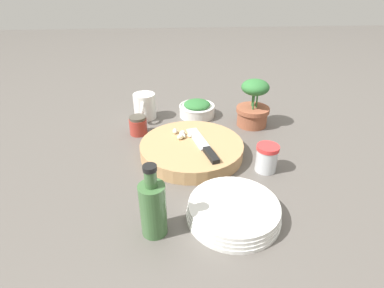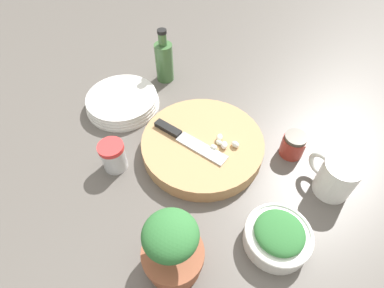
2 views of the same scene
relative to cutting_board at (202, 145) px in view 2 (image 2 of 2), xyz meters
name	(u,v)px [view 2 (image 2 of 2)]	position (x,y,z in m)	size (l,w,h in m)	color
ground_plane	(185,149)	(0.03, 0.03, -0.02)	(5.00, 5.00, 0.00)	#56514C
cutting_board	(202,145)	(0.00, 0.00, 0.00)	(0.32, 0.32, 0.04)	tan
chef_knife	(185,138)	(0.03, 0.03, 0.03)	(0.22, 0.08, 0.01)	black
garlic_cloves	(224,143)	(-0.05, -0.03, 0.03)	(0.07, 0.06, 0.02)	silver
herb_bowl	(278,236)	(-0.29, 0.04, 0.01)	(0.14, 0.14, 0.06)	silver
spice_jar	(113,156)	(0.10, 0.20, 0.02)	(0.06, 0.06, 0.08)	silver
coffee_mug	(336,177)	(-0.28, -0.16, 0.03)	(0.12, 0.08, 0.10)	silver
plate_stack	(123,101)	(0.28, 0.08, 0.00)	(0.22, 0.22, 0.04)	silver
honey_jar	(293,145)	(-0.15, -0.18, 0.01)	(0.06, 0.06, 0.07)	#9E3328
oil_bottle	(164,61)	(0.31, -0.11, 0.05)	(0.06, 0.06, 0.17)	#3D6638
potted_herb	(173,251)	(-0.19, 0.24, 0.06)	(0.12, 0.12, 0.17)	#935138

